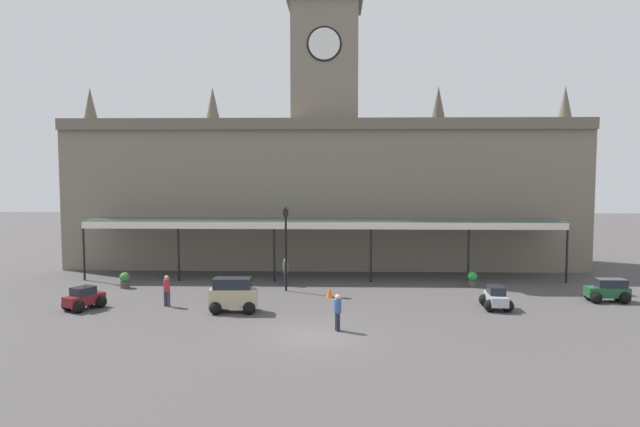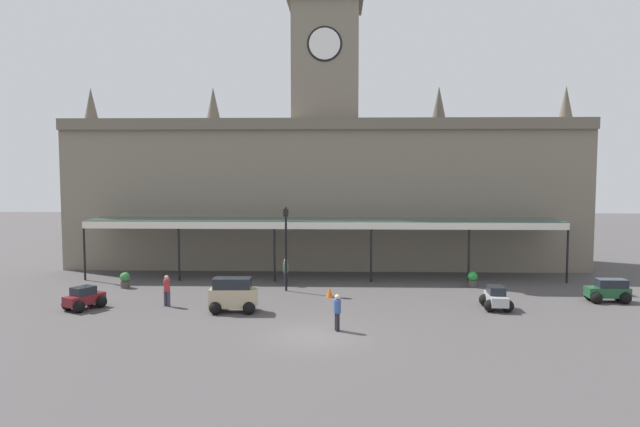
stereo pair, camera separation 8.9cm
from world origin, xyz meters
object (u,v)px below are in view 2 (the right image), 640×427
at_px(car_beige_van, 233,296).
at_px(victorian_lamppost, 286,239).
at_px(pedestrian_crossing_forecourt, 286,271).
at_px(pedestrian_beside_cars, 167,289).
at_px(planter_forecourt_centre, 125,280).
at_px(pedestrian_near_entrance, 337,311).
at_px(planter_near_kerb, 472,279).
at_px(car_green_estate, 608,292).
at_px(car_silver_sedan, 496,299).
at_px(traffic_cone, 330,292).
at_px(car_maroon_sedan, 84,299).

xyz_separation_m(car_beige_van, victorian_lamppost, (2.25, 5.23, 2.32)).
height_order(pedestrian_crossing_forecourt, pedestrian_beside_cars, same).
bearing_deg(pedestrian_beside_cars, victorian_lamppost, 34.28).
relative_size(pedestrian_crossing_forecourt, planter_forecourt_centre, 1.74).
bearing_deg(pedestrian_crossing_forecourt, victorian_lamppost, -84.17).
bearing_deg(pedestrian_crossing_forecourt, pedestrian_near_entrance, -72.33).
height_order(pedestrian_beside_cars, planter_near_kerb, pedestrian_beside_cars).
xyz_separation_m(car_green_estate, pedestrian_beside_cars, (-23.97, -1.80, 0.34)).
height_order(car_silver_sedan, pedestrian_near_entrance, pedestrian_near_entrance).
bearing_deg(car_silver_sedan, pedestrian_near_entrance, -152.05).
distance_m(car_green_estate, pedestrian_beside_cars, 24.04).
bearing_deg(pedestrian_crossing_forecourt, traffic_cone, -50.01).
bearing_deg(planter_forecourt_centre, planter_near_kerb, 2.48).
height_order(car_silver_sedan, traffic_cone, car_silver_sedan).
height_order(traffic_cone, planter_forecourt_centre, planter_forecourt_centre).
distance_m(pedestrian_crossing_forecourt, planter_forecourt_centre, 9.88).
bearing_deg(traffic_cone, planter_forecourt_centre, 169.91).
bearing_deg(planter_forecourt_centre, car_silver_sedan, -12.44).
bearing_deg(planter_near_kerb, traffic_cone, -160.17).
xyz_separation_m(car_silver_sedan, victorian_lamppost, (-11.38, 4.11, 2.63)).
distance_m(car_maroon_sedan, car_green_estate, 28.23).
height_order(victorian_lamppost, traffic_cone, victorian_lamppost).
relative_size(car_green_estate, pedestrian_crossing_forecourt, 1.35).
bearing_deg(pedestrian_crossing_forecourt, car_maroon_sedan, -146.78).
bearing_deg(car_maroon_sedan, planter_near_kerb, 16.43).
bearing_deg(traffic_cone, pedestrian_crossing_forecourt, 129.99).
bearing_deg(traffic_cone, planter_near_kerb, 19.83).
distance_m(car_silver_sedan, pedestrian_near_entrance, 9.40).
height_order(pedestrian_crossing_forecourt, planter_forecourt_centre, pedestrian_crossing_forecourt).
bearing_deg(car_maroon_sedan, victorian_lamppost, 25.47).
relative_size(pedestrian_crossing_forecourt, planter_near_kerb, 1.74).
relative_size(car_maroon_sedan, car_beige_van, 0.93).
xyz_separation_m(car_beige_van, planter_near_kerb, (13.67, 6.76, -0.32)).
height_order(car_green_estate, pedestrian_crossing_forecourt, pedestrian_crossing_forecourt).
xyz_separation_m(pedestrian_crossing_forecourt, traffic_cone, (2.80, -3.34, -0.62)).
bearing_deg(planter_forecourt_centre, pedestrian_crossing_forecourt, 6.39).
bearing_deg(car_maroon_sedan, pedestrian_near_entrance, -15.56).
xyz_separation_m(pedestrian_near_entrance, traffic_cone, (-0.45, 6.87, -0.62)).
distance_m(car_silver_sedan, planter_forecourt_centre, 21.87).
xyz_separation_m(pedestrian_near_entrance, planter_near_kerb, (8.34, 10.04, -0.42)).
height_order(car_silver_sedan, victorian_lamppost, victorian_lamppost).
relative_size(car_silver_sedan, planter_forecourt_centre, 2.17).
bearing_deg(pedestrian_near_entrance, planter_near_kerb, 50.29).
bearing_deg(car_green_estate, victorian_lamppost, 172.73).
height_order(car_beige_van, planter_forecourt_centre, car_beige_van).
bearing_deg(victorian_lamppost, planter_near_kerb, 7.62).
relative_size(pedestrian_crossing_forecourt, pedestrian_beside_cars, 1.00).
relative_size(car_maroon_sedan, pedestrian_beside_cars, 1.35).
xyz_separation_m(car_maroon_sedan, car_silver_sedan, (21.53, 0.72, 0.00)).
bearing_deg(pedestrian_beside_cars, car_green_estate, 4.29).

